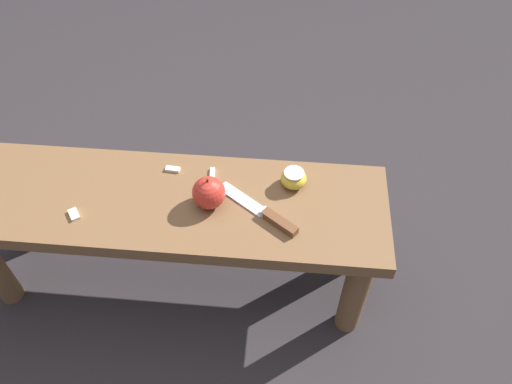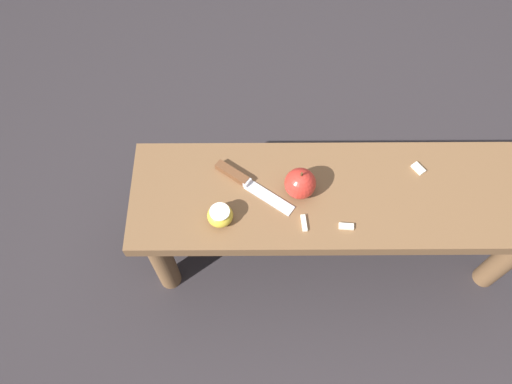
{
  "view_description": "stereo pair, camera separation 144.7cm",
  "coord_description": "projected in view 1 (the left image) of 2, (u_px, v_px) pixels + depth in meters",
  "views": [
    {
      "loc": [
        -0.3,
        0.79,
        1.37
      ],
      "look_at": [
        -0.23,
        -0.01,
        0.43
      ],
      "focal_mm": 35.0,
      "sensor_mm": 36.0,
      "label": 1
    },
    {
      "loc": [
        -0.24,
        -0.64,
        1.56
      ],
      "look_at": [
        -0.23,
        -0.01,
        0.43
      ],
      "focal_mm": 35.0,
      "sensor_mm": 36.0,
      "label": 2
    }
  ],
  "objects": [
    {
      "name": "wooden_bench",
      "position": [
        169.0,
        218.0,
        1.34
      ],
      "size": [
        1.14,
        0.33,
        0.39
      ],
      "color": "brown",
      "rests_on": "ground_plane"
    },
    {
      "name": "apple_slice_center",
      "position": [
        171.0,
        169.0,
        1.34
      ],
      "size": [
        0.04,
        0.02,
        0.01
      ],
      "color": "white",
      "rests_on": "wooden_bench"
    },
    {
      "name": "apple_cut",
      "position": [
        294.0,
        178.0,
        1.29
      ],
      "size": [
        0.07,
        0.07,
        0.05
      ],
      "color": "gold",
      "rests_on": "wooden_bench"
    },
    {
      "name": "apple_slice_near_knife",
      "position": [
        74.0,
        214.0,
        1.24
      ],
      "size": [
        0.04,
        0.04,
        0.01
      ],
      "color": "white",
      "rests_on": "wooden_bench"
    },
    {
      "name": "ground_plane",
      "position": [
        182.0,
        278.0,
        1.57
      ],
      "size": [
        8.0,
        8.0,
        0.0
      ],
      "primitive_type": "plane",
      "color": "#2D282B"
    },
    {
      "name": "apple_whole",
      "position": [
        209.0,
        193.0,
        1.23
      ],
      "size": [
        0.08,
        0.08,
        0.09
      ],
      "color": "red",
      "rests_on": "wooden_bench"
    },
    {
      "name": "knife",
      "position": [
        268.0,
        215.0,
        1.23
      ],
      "size": [
        0.21,
        0.17,
        0.02
      ],
      "rotation": [
        0.0,
        0.0,
        -0.63
      ],
      "color": "silver",
      "rests_on": "wooden_bench"
    },
    {
      "name": "apple_slice_near_bowl",
      "position": [
        212.0,
        174.0,
        1.32
      ],
      "size": [
        0.02,
        0.05,
        0.01
      ],
      "color": "white",
      "rests_on": "wooden_bench"
    }
  ]
}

